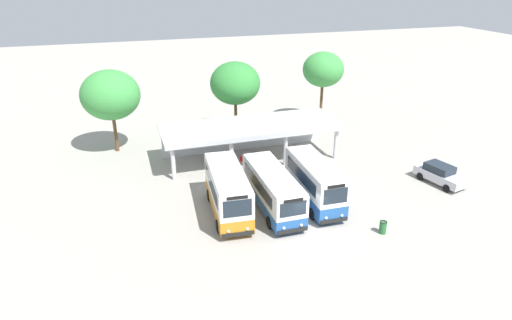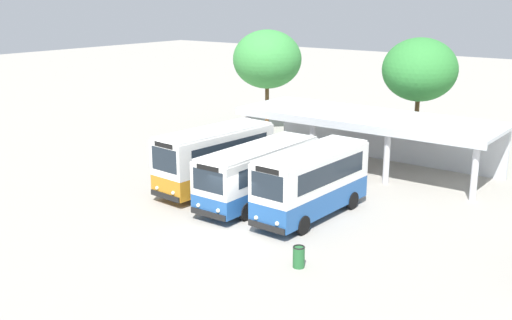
% 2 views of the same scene
% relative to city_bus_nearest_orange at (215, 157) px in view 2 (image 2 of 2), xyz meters
% --- Properties ---
extents(ground_plane, '(180.00, 180.00, 0.00)m').
position_rel_city_bus_nearest_orange_xyz_m(ground_plane, '(4.61, -4.05, -1.90)').
color(ground_plane, '#A39E93').
extents(city_bus_nearest_orange, '(2.85, 7.58, 3.46)m').
position_rel_city_bus_nearest_orange_xyz_m(city_bus_nearest_orange, '(0.00, 0.00, 0.00)').
color(city_bus_nearest_orange, black).
rests_on(city_bus_nearest_orange, ground).
extents(city_bus_second_in_row, '(2.40, 8.12, 3.03)m').
position_rel_city_bus_nearest_orange_xyz_m(city_bus_second_in_row, '(3.31, -0.36, -0.21)').
color(city_bus_second_in_row, black).
rests_on(city_bus_second_in_row, ground).
extents(city_bus_middle_cream, '(2.44, 7.34, 3.39)m').
position_rel_city_bus_nearest_orange_xyz_m(city_bus_middle_cream, '(6.62, -0.46, -0.04)').
color(city_bus_middle_cream, black).
rests_on(city_bus_middle_cream, ground).
extents(terminal_canopy, '(16.44, 5.79, 3.40)m').
position_rel_city_bus_nearest_orange_xyz_m(terminal_canopy, '(4.60, 9.86, 0.75)').
color(terminal_canopy, silver).
rests_on(terminal_canopy, ground).
extents(waiting_chair_end_by_column, '(0.46, 0.46, 0.86)m').
position_rel_city_bus_nearest_orange_xyz_m(waiting_chair_end_by_column, '(3.39, 7.97, -1.38)').
color(waiting_chair_end_by_column, slate).
rests_on(waiting_chair_end_by_column, ground).
extents(waiting_chair_second_from_end, '(0.46, 0.46, 0.86)m').
position_rel_city_bus_nearest_orange_xyz_m(waiting_chair_second_from_end, '(4.00, 7.99, -1.38)').
color(waiting_chair_second_from_end, slate).
rests_on(waiting_chair_second_from_end, ground).
extents(waiting_chair_middle_seat, '(0.46, 0.46, 0.86)m').
position_rel_city_bus_nearest_orange_xyz_m(waiting_chair_middle_seat, '(4.60, 8.06, -1.38)').
color(waiting_chair_middle_seat, slate).
rests_on(waiting_chair_middle_seat, ground).
extents(roadside_tree_behind_canopy, '(5.19, 5.19, 7.80)m').
position_rel_city_bus_nearest_orange_xyz_m(roadside_tree_behind_canopy, '(5.01, 16.06, 3.68)').
color(roadside_tree_behind_canopy, brown).
rests_on(roadside_tree_behind_canopy, ground).
extents(roadside_tree_west_of_canopy, '(5.50, 5.50, 7.99)m').
position_rel_city_bus_nearest_orange_xyz_m(roadside_tree_west_of_canopy, '(-7.36, 15.01, 3.73)').
color(roadside_tree_west_of_canopy, brown).
rests_on(roadside_tree_west_of_canopy, ground).
extents(litter_bin_apron, '(0.49, 0.49, 0.90)m').
position_rel_city_bus_nearest_orange_xyz_m(litter_bin_apron, '(9.35, -5.75, -1.45)').
color(litter_bin_apron, '#266633').
rests_on(litter_bin_apron, ground).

